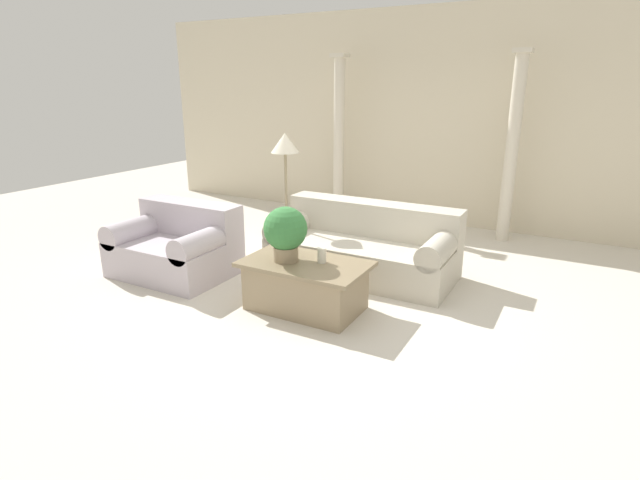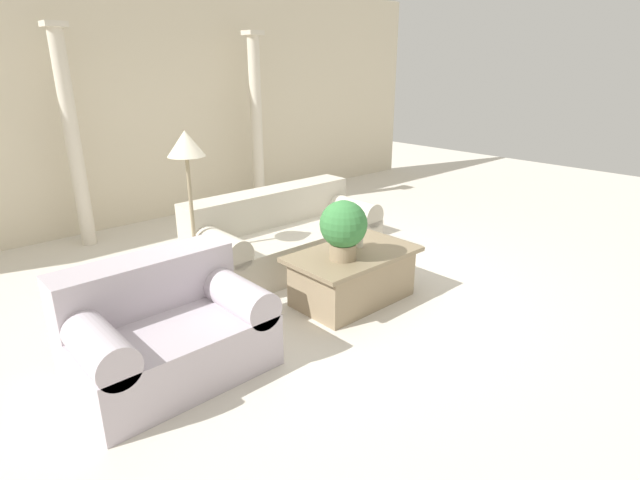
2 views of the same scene
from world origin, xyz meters
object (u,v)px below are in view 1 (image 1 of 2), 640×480
Objects in this scene: coffee_table at (306,285)px; potted_plant at (285,231)px; sofa_long at (364,246)px; loveseat at (177,245)px; floor_lamp at (285,155)px.

potted_plant is (-0.18, -0.05, 0.53)m from coffee_table.
coffee_table is at bearing 15.81° from potted_plant.
coffee_table is (-0.10, -1.16, -0.08)m from sofa_long.
potted_plant is (-0.29, -1.22, 0.46)m from sofa_long.
loveseat is 1.09× the size of coffee_table.
coffee_table is at bearing -50.86° from floor_lamp.
loveseat is (-1.90, -1.02, 0.01)m from sofa_long.
coffee_table is 1.85m from floor_lamp.
coffee_table is (1.80, -0.14, -0.09)m from loveseat.
sofa_long is 1.59× the size of loveseat.
floor_lamp reaches higher than sofa_long.
potted_plant is at bearing -6.89° from loveseat.
loveseat is at bearing -128.66° from floor_lamp.
loveseat is at bearing 173.11° from potted_plant.
potted_plant reaches higher than sofa_long.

